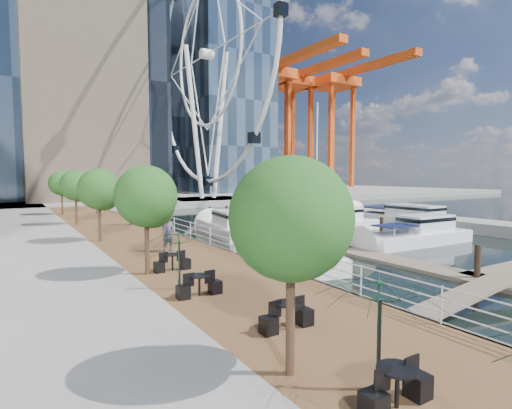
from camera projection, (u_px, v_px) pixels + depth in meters
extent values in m
plane|color=black|center=(402.00, 281.00, 19.59)|extent=(520.00, 520.00, 0.00)
cube|color=brown|center=(134.00, 243.00, 27.47)|extent=(6.00, 60.00, 1.00)
cube|color=#595954|center=(176.00, 239.00, 29.06)|extent=(0.25, 60.00, 1.00)
cube|color=gray|center=(79.00, 192.00, 105.77)|extent=(200.00, 114.00, 1.00)
cube|color=gray|center=(371.00, 215.00, 47.04)|extent=(4.00, 60.00, 1.00)
cube|color=gray|center=(208.00, 201.00, 70.92)|extent=(14.00, 12.00, 1.00)
cube|color=#6D6051|center=(316.00, 243.00, 29.63)|extent=(2.00, 32.00, 0.20)
cube|color=#6D6051|center=(391.00, 240.00, 31.11)|extent=(12.00, 2.00, 0.20)
cube|color=#6D6051|center=(309.00, 226.00, 39.56)|extent=(12.00, 2.00, 0.20)
cube|color=#1E232D|center=(157.00, 4.00, 101.57)|extent=(20.00, 20.00, 95.00)
cube|color=#475E75|center=(226.00, 15.00, 95.61)|extent=(18.00, 18.00, 85.00)
cylinder|color=white|center=(194.00, 123.00, 68.59)|extent=(0.80, 0.80, 26.00)
cylinder|color=white|center=(220.00, 125.00, 71.23)|extent=(0.80, 0.80, 26.00)
torus|color=white|center=(207.00, 54.00, 69.01)|extent=(0.70, 44.70, 44.70)
cylinder|color=#3F2B1C|center=(290.00, 318.00, 8.33)|extent=(0.20, 0.20, 2.40)
sphere|color=#265B1E|center=(291.00, 218.00, 8.17)|extent=(2.60, 2.60, 2.60)
cylinder|color=#3F2B1C|center=(147.00, 246.00, 16.78)|extent=(0.20, 0.20, 2.40)
sphere|color=#265B1E|center=(146.00, 196.00, 16.62)|extent=(2.60, 2.60, 2.60)
cylinder|color=#3F2B1C|center=(100.00, 222.00, 25.23)|extent=(0.20, 0.20, 2.40)
sphere|color=#265B1E|center=(99.00, 189.00, 25.08)|extent=(2.60, 2.60, 2.60)
cylinder|color=#3F2B1C|center=(76.00, 210.00, 33.68)|extent=(0.20, 0.20, 2.40)
sphere|color=#265B1E|center=(75.00, 185.00, 33.53)|extent=(2.60, 2.60, 2.60)
cylinder|color=#3F2B1C|center=(62.00, 203.00, 42.14)|extent=(0.20, 0.20, 2.40)
sphere|color=#265B1E|center=(61.00, 183.00, 41.98)|extent=(2.60, 2.60, 2.60)
imported|color=#545670|center=(168.00, 233.00, 21.81)|extent=(0.78, 0.56, 1.98)
imported|color=#7F6358|center=(129.00, 214.00, 33.10)|extent=(0.69, 0.89, 1.83)
imported|color=#30343C|center=(97.00, 206.00, 43.21)|extent=(0.89, 0.39, 1.51)
imported|color=#103C23|center=(380.00, 334.00, 7.68)|extent=(3.14, 3.17, 2.28)
imported|color=#0F381B|center=(180.00, 260.00, 14.56)|extent=(2.81, 2.85, 2.16)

